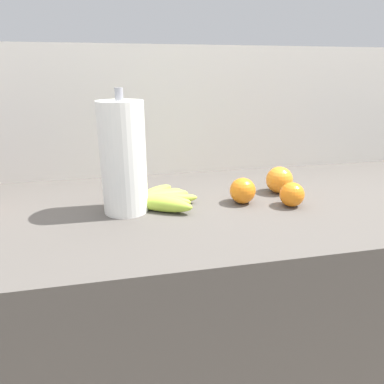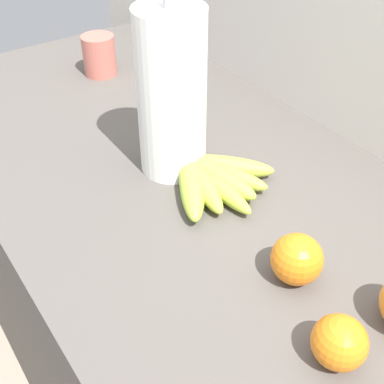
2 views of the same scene
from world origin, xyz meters
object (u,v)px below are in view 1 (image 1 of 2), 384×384
object	(u,v)px
banana_bunch	(157,199)
orange_right	(243,191)
orange_back_right	(279,180)
paper_towel_roll	(123,158)
orange_back_left	(292,195)

from	to	relation	value
banana_bunch	orange_right	xyz separation A→B (m)	(0.24, -0.03, 0.02)
orange_right	banana_bunch	bearing A→B (deg)	173.50
orange_back_right	banana_bunch	bearing A→B (deg)	-174.87
orange_back_right	orange_right	distance (m)	0.15
banana_bunch	paper_towel_roll	xyz separation A→B (m)	(-0.08, -0.02, 0.12)
banana_bunch	orange_back_left	xyz separation A→B (m)	(0.36, -0.08, 0.01)
orange_back_left	orange_right	bearing A→B (deg)	157.52
orange_back_left	paper_towel_roll	world-z (taller)	paper_towel_roll
banana_bunch	orange_right	size ratio (longest dim) A/B	3.02
orange_back_left	orange_right	world-z (taller)	orange_right
orange_back_right	orange_back_left	world-z (taller)	orange_back_right
orange_back_right	orange_back_left	xyz separation A→B (m)	(-0.02, -0.11, -0.01)
banana_bunch	paper_towel_roll	bearing A→B (deg)	-167.97
orange_back_right	orange_back_left	size ratio (longest dim) A/B	1.20
orange_right	orange_back_left	bearing A→B (deg)	-22.48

